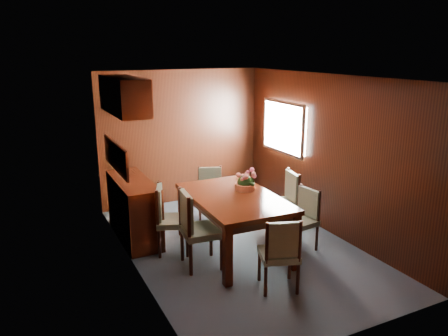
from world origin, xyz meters
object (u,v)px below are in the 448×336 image
chair_right_near (303,215)px  flower_centerpiece (245,180)px  dining_table (234,204)px  chair_left_near (195,225)px  sideboard (134,209)px  chair_head (280,251)px

chair_right_near → flower_centerpiece: bearing=45.0°
dining_table → chair_left_near: size_ratio=1.71×
sideboard → flower_centerpiece: size_ratio=4.57×
chair_left_near → chair_head: 1.18m
sideboard → chair_right_near: 2.48m
chair_right_near → chair_head: bearing=123.7°
dining_table → chair_head: size_ratio=1.94×
dining_table → chair_left_near: bearing=-163.6°
chair_right_near → chair_head: size_ratio=0.96×
chair_right_near → dining_table: bearing=62.3°
sideboard → flower_centerpiece: bearing=-33.4°
chair_right_near → chair_head: chair_head is taller
dining_table → chair_left_near: 0.68m
chair_left_near → chair_head: bearing=39.9°
sideboard → chair_head: size_ratio=1.53×
flower_centerpiece → chair_left_near: bearing=-159.5°
chair_left_near → chair_head: (0.65, -0.98, -0.07)m
sideboard → chair_left_near: size_ratio=1.35×
dining_table → chair_head: 1.17m
chair_left_near → chair_right_near: size_ratio=1.17×
chair_head → flower_centerpiece: size_ratio=2.98×
chair_right_near → chair_left_near: bearing=76.2°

